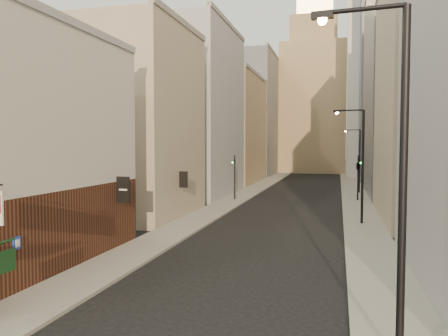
% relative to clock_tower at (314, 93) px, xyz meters
% --- Properties ---
extents(sidewalk_left, '(3.00, 140.00, 0.15)m').
position_rel_clock_tower_xyz_m(sidewalk_left, '(-5.50, -37.00, -17.56)').
color(sidewalk_left, gray).
rests_on(sidewalk_left, ground).
extents(sidewalk_right, '(3.00, 140.00, 0.15)m').
position_rel_clock_tower_xyz_m(sidewalk_right, '(7.50, -37.00, -17.56)').
color(sidewalk_right, gray).
rests_on(sidewalk_right, ground).
extents(near_building_left, '(8.30, 23.04, 12.30)m').
position_rel_clock_tower_xyz_m(near_building_left, '(-9.99, -83.00, -11.61)').
color(near_building_left, '#512B1B').
rests_on(near_building_left, ground).
extents(left_bldg_beige, '(8.00, 12.00, 16.00)m').
position_rel_clock_tower_xyz_m(left_bldg_beige, '(-11.00, -66.00, -9.63)').
color(left_bldg_beige, tan).
rests_on(left_bldg_beige, ground).
extents(left_bldg_grey, '(8.00, 16.00, 20.00)m').
position_rel_clock_tower_xyz_m(left_bldg_grey, '(-11.00, -50.00, -7.63)').
color(left_bldg_grey, '#9D9CA1').
rests_on(left_bldg_grey, ground).
extents(left_bldg_tan, '(8.00, 18.00, 17.00)m').
position_rel_clock_tower_xyz_m(left_bldg_tan, '(-11.00, -32.00, -9.13)').
color(left_bldg_tan, tan).
rests_on(left_bldg_tan, ground).
extents(left_bldg_wingrid, '(8.00, 20.00, 24.00)m').
position_rel_clock_tower_xyz_m(left_bldg_wingrid, '(-11.00, -12.00, -5.63)').
color(left_bldg_wingrid, gray).
rests_on(left_bldg_wingrid, ground).
extents(right_bldg_beige, '(8.00, 16.00, 20.00)m').
position_rel_clock_tower_xyz_m(right_bldg_beige, '(13.00, -62.00, -7.63)').
color(right_bldg_beige, tan).
rests_on(right_bldg_beige, ground).
extents(right_bldg_wingrid, '(8.00, 20.00, 26.00)m').
position_rel_clock_tower_xyz_m(right_bldg_wingrid, '(13.00, -42.00, -4.63)').
color(right_bldg_wingrid, gray).
rests_on(right_bldg_wingrid, ground).
extents(highrise, '(21.00, 23.00, 51.20)m').
position_rel_clock_tower_xyz_m(highrise, '(19.00, -14.00, 8.02)').
color(highrise, gray).
rests_on(highrise, ground).
extents(clock_tower, '(14.00, 14.00, 44.90)m').
position_rel_clock_tower_xyz_m(clock_tower, '(0.00, 0.00, 0.00)').
color(clock_tower, tan).
rests_on(clock_tower, ground).
extents(white_tower, '(8.00, 8.00, 41.50)m').
position_rel_clock_tower_xyz_m(white_tower, '(11.00, -14.00, 0.97)').
color(white_tower, silver).
rests_on(white_tower, ground).
extents(streetlamp_near, '(2.60, 0.46, 9.91)m').
position_rel_clock_tower_xyz_m(streetlamp_near, '(6.99, -87.98, -11.98)').
color(streetlamp_near, black).
rests_on(streetlamp_near, ground).
extents(streetlamp_mid, '(2.32, 0.36, 8.84)m').
position_rel_clock_tower_xyz_m(streetlamp_mid, '(7.12, -65.79, -12.58)').
color(streetlamp_mid, black).
rests_on(streetlamp_mid, ground).
extents(streetlamp_far, '(2.11, 0.30, 8.05)m').
position_rel_clock_tower_xyz_m(streetlamp_far, '(7.93, -43.41, -13.03)').
color(streetlamp_far, black).
rests_on(streetlamp_far, ground).
extents(traffic_light_left, '(0.60, 0.53, 5.00)m').
position_rel_clock_tower_xyz_m(traffic_light_left, '(-5.43, -54.05, -13.97)').
color(traffic_light_left, black).
rests_on(traffic_light_left, ground).
extents(traffic_light_right, '(0.73, 0.73, 5.00)m').
position_rel_clock_tower_xyz_m(traffic_light_right, '(7.64, -51.47, -13.69)').
color(traffic_light_right, black).
rests_on(traffic_light_right, ground).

